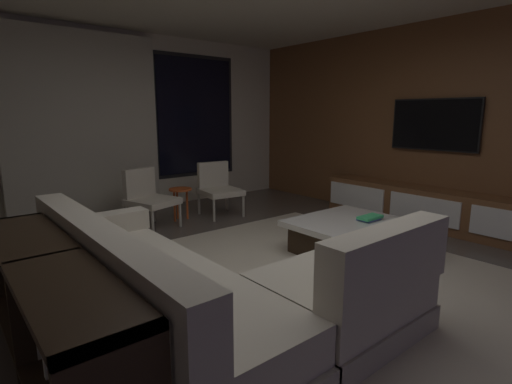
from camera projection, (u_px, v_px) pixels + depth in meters
The scene contains 13 objects.
floor at pixel (285, 287), 3.43m from camera, with size 9.20×9.20×0.00m, color #564C44.
back_wall_with_window at pixel (116, 124), 5.86m from camera, with size 6.60×0.30×2.70m.
media_wall at pixel (457, 125), 5.08m from camera, with size 0.12×7.80×2.70m.
area_rug at pixel (320, 280), 3.57m from camera, with size 3.20×3.80×0.01m, color beige.
sectional_couch at pixel (204, 293), 2.67m from camera, with size 1.98×2.50×0.82m.
coffee_table at pixel (354, 238), 4.19m from camera, with size 1.16×1.16×0.36m.
book_stack_on_coffee_table at pixel (370, 218), 4.23m from camera, with size 0.29×0.17×0.05m.
accent_chair_near_window at pixel (218, 186), 5.85m from camera, with size 0.60×0.62×0.78m.
accent_chair_by_curtain at pixel (148, 195), 5.17m from camera, with size 0.68×0.70×0.78m.
side_stool at pixel (180, 194), 5.54m from camera, with size 0.32×0.32×0.46m.
media_console at pixel (435, 210), 5.15m from camera, with size 0.46×3.10×0.52m.
mounted_tv at pixel (434, 125), 5.20m from camera, with size 0.05×1.18×0.68m.
console_table_behind_couch at pixel (49, 310), 2.17m from camera, with size 0.40×2.10×0.74m.
Camera 1 is at (-2.23, -2.31, 1.48)m, focal length 27.55 mm.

